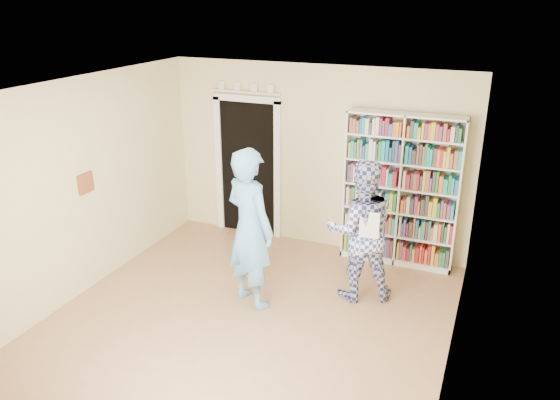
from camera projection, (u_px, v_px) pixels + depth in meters
name	position (u px, v px, depth m)	size (l,w,h in m)	color
floor	(243.00, 327.00, 6.29)	(5.00, 5.00, 0.00)	#A3744F
ceiling	(236.00, 92.00, 5.33)	(5.00, 5.00, 0.00)	white
wall_back	(316.00, 158.00, 7.97)	(4.50, 4.50, 0.00)	beige
wall_left	(74.00, 192.00, 6.62)	(5.00, 5.00, 0.00)	beige
wall_right	(459.00, 256.00, 5.00)	(5.00, 5.00, 0.00)	beige
bookshelf	(401.00, 190.00, 7.47)	(1.56, 0.29, 2.14)	white
doorway	(248.00, 161.00, 8.40)	(1.10, 0.08, 2.43)	black
wall_art	(86.00, 183.00, 6.77)	(0.03, 0.25, 0.25)	brown
man_blue	(250.00, 229.00, 6.47)	(0.72, 0.48, 1.99)	#5FA1D3
man_plaid	(361.00, 231.00, 6.65)	(0.87, 0.68, 1.80)	navy
paper_sheet	(369.00, 225.00, 6.31)	(0.23, 0.01, 0.32)	white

